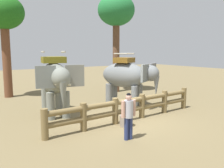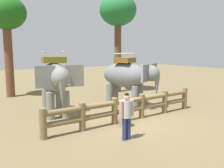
{
  "view_description": "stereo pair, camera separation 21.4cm",
  "coord_description": "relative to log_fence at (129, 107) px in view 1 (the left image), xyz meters",
  "views": [
    {
      "loc": [
        -6.02,
        -7.78,
        2.94
      ],
      "look_at": [
        0.0,
        1.16,
        1.4
      ],
      "focal_mm": 38.22,
      "sensor_mm": 36.0,
      "label": 1
    },
    {
      "loc": [
        -5.84,
        -7.9,
        2.94
      ],
      "look_at": [
        0.0,
        1.16,
        1.4
      ],
      "focal_mm": 38.22,
      "sensor_mm": 36.0,
      "label": 2
    }
  ],
  "objects": [
    {
      "name": "elephant_center",
      "position": [
        1.66,
        2.28,
        0.96
      ],
      "size": [
        2.54,
        3.28,
        2.79
      ],
      "color": "slate",
      "rests_on": "ground"
    },
    {
      "name": "feed_bucket",
      "position": [
        -0.55,
        -0.51,
        -0.39
      ],
      "size": [
        0.49,
        0.49,
        0.42
      ],
      "color": "gray",
      "rests_on": "ground"
    },
    {
      "name": "elephant_near_left",
      "position": [
        -2.26,
        2.47,
        1.03
      ],
      "size": [
        2.03,
        3.44,
        2.9
      ],
      "color": "slate",
      "rests_on": "ground"
    },
    {
      "name": "log_fence",
      "position": [
        0.0,
        0.0,
        0.0
      ],
      "size": [
        7.53,
        0.57,
        1.05
      ],
      "color": "brown",
      "rests_on": "ground"
    },
    {
      "name": "tree_far_left",
      "position": [
        3.58,
        6.1,
        4.81
      ],
      "size": [
        2.52,
        2.52,
        6.72
      ],
      "color": "brown",
      "rests_on": "ground"
    },
    {
      "name": "ground_plane",
      "position": [
        -0.0,
        0.13,
        -0.6
      ],
      "size": [
        60.0,
        60.0,
        0.0
      ],
      "primitive_type": "plane",
      "color": "brown"
    },
    {
      "name": "tree_back_center",
      "position": [
        -3.18,
        8.25,
        4.34
      ],
      "size": [
        2.42,
        2.42,
        6.23
      ],
      "color": "brown",
      "rests_on": "ground"
    },
    {
      "name": "tourist_woman_in_black",
      "position": [
        -1.35,
        -1.68,
        0.3
      ],
      "size": [
        0.55,
        0.31,
        1.57
      ],
      "color": "navy",
      "rests_on": "ground"
    }
  ]
}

